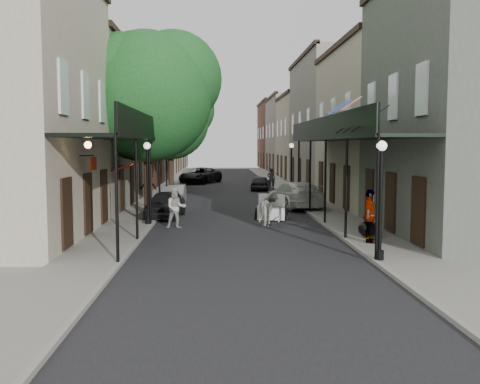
{
  "coord_description": "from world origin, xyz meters",
  "views": [
    {
      "loc": [
        -0.95,
        -18.24,
        3.68
      ],
      "look_at": [
        0.06,
        5.57,
        1.6
      ],
      "focal_mm": 40.0,
      "sensor_mm": 36.0,
      "label": 1
    }
  ],
  "objects": [
    {
      "name": "car_right_near",
      "position": [
        3.6,
        12.8,
        0.78
      ],
      "size": [
        3.21,
        5.72,
        1.57
      ],
      "primitive_type": "imported",
      "rotation": [
        0.0,
        0.0,
        3.34
      ],
      "color": "silver",
      "rests_on": "ground"
    },
    {
      "name": "carriage",
      "position": [
        1.79,
        8.41,
        1.01
      ],
      "size": [
        1.79,
        2.46,
        2.61
      ],
      "rotation": [
        0.0,
        0.0,
        -0.14
      ],
      "color": "black",
      "rests_on": "ground"
    },
    {
      "name": "pedestrian_walking",
      "position": [
        -2.79,
        5.41,
        0.92
      ],
      "size": [
        1.03,
        0.88,
        1.85
      ],
      "primitive_type": "imported",
      "rotation": [
        0.0,
        0.0,
        0.23
      ],
      "color": "#B5B3AA",
      "rests_on": "ground"
    },
    {
      "name": "lamppost_left",
      "position": [
        -4.1,
        6.0,
        2.05
      ],
      "size": [
        0.32,
        0.32,
        3.71
      ],
      "color": "black",
      "rests_on": "sidewalk_left"
    },
    {
      "name": "horse",
      "position": [
        1.46,
        6.0,
        0.78
      ],
      "size": [
        1.09,
        1.95,
        1.56
      ],
      "primitive_type": "imported",
      "rotation": [
        0.0,
        0.0,
        3.0
      ],
      "color": "silver",
      "rests_on": "ground"
    },
    {
      "name": "lamppost_right_near",
      "position": [
        4.1,
        -2.0,
        2.05
      ],
      "size": [
        0.32,
        0.32,
        3.71
      ],
      "color": "black",
      "rests_on": "sidewalk_right"
    },
    {
      "name": "lamppost_right_far",
      "position": [
        4.1,
        18.0,
        2.05
      ],
      "size": [
        0.32,
        0.32,
        3.71
      ],
      "color": "black",
      "rests_on": "sidewalk_right"
    },
    {
      "name": "car_left_far",
      "position": [
        -2.6,
        33.72,
        0.77
      ],
      "size": [
        4.57,
        6.1,
        1.54
      ],
      "primitive_type": "imported",
      "rotation": [
        0.0,
        0.0,
        -0.41
      ],
      "color": "black",
      "rests_on": "ground"
    },
    {
      "name": "car_left_mid",
      "position": [
        -3.6,
        14.0,
        0.63
      ],
      "size": [
        1.37,
        3.83,
        1.26
      ],
      "primitive_type": "imported",
      "rotation": [
        0.0,
        0.0,
        -0.01
      ],
      "color": "gray",
      "rests_on": "ground"
    },
    {
      "name": "tree_near",
      "position": [
        -4.2,
        10.18,
        6.49
      ],
      "size": [
        7.31,
        6.8,
        9.63
      ],
      "color": "#382619",
      "rests_on": "sidewalk_left"
    },
    {
      "name": "tree_far",
      "position": [
        -4.25,
        24.18,
        5.84
      ],
      "size": [
        6.45,
        6.0,
        8.61
      ],
      "color": "#382619",
      "rests_on": "sidewalk_left"
    },
    {
      "name": "gallery_right",
      "position": [
        4.79,
        6.98,
        4.05
      ],
      "size": [
        2.2,
        18.05,
        4.88
      ],
      "color": "black",
      "rests_on": "sidewalk_right"
    },
    {
      "name": "trash_bags",
      "position": [
        5.02,
        2.41,
        0.4
      ],
      "size": [
        0.96,
        1.11,
        0.59
      ],
      "color": "black",
      "rests_on": "sidewalk_right"
    },
    {
      "name": "building_row_right",
      "position": [
        8.6,
        30.0,
        5.25
      ],
      "size": [
        5.0,
        80.0,
        10.5
      ],
      "primitive_type": "cube",
      "color": "gray",
      "rests_on": "ground"
    },
    {
      "name": "car_left_near",
      "position": [
        -3.6,
        9.0,
        0.69
      ],
      "size": [
        2.02,
        4.18,
        1.38
      ],
      "primitive_type": "imported",
      "rotation": [
        0.0,
        0.0,
        -0.1
      ],
      "color": "black",
      "rests_on": "ground"
    },
    {
      "name": "ground",
      "position": [
        0.0,
        0.0,
        0.0
      ],
      "size": [
        140.0,
        140.0,
        0.0
      ],
      "primitive_type": "plane",
      "color": "gray",
      "rests_on": "ground"
    },
    {
      "name": "car_right_far",
      "position": [
        2.6,
        25.43,
        0.61
      ],
      "size": [
        1.97,
        3.75,
        1.22
      ],
      "primitive_type": "imported",
      "rotation": [
        0.0,
        0.0,
        2.99
      ],
      "color": "black",
      "rests_on": "ground"
    },
    {
      "name": "gallery_left",
      "position": [
        -4.79,
        6.98,
        4.05
      ],
      "size": [
        2.2,
        18.05,
        4.88
      ],
      "color": "black",
      "rests_on": "sidewalk_left"
    },
    {
      "name": "pedestrian_sidewalk_left",
      "position": [
        -5.54,
        17.44,
        0.97
      ],
      "size": [
        1.16,
        0.73,
        1.71
      ],
      "primitive_type": "imported",
      "rotation": [
        0.0,
        0.0,
        3.23
      ],
      "color": "gray",
      "rests_on": "sidewalk_left"
    },
    {
      "name": "pedestrian_sidewalk_right",
      "position": [
        4.62,
        0.94,
        1.1
      ],
      "size": [
        0.87,
        1.25,
        1.96
      ],
      "primitive_type": "imported",
      "rotation": [
        0.0,
        0.0,
        1.2
      ],
      "color": "gray",
      "rests_on": "sidewalk_right"
    },
    {
      "name": "road",
      "position": [
        0.0,
        20.0,
        0.01
      ],
      "size": [
        8.0,
        90.0,
        0.01
      ],
      "primitive_type": "cube",
      "color": "black",
      "rests_on": "ground"
    },
    {
      "name": "building_row_left",
      "position": [
        -8.6,
        30.0,
        5.25
      ],
      "size": [
        5.0,
        80.0,
        10.5
      ],
      "primitive_type": "cube",
      "color": "#B6AE92",
      "rests_on": "ground"
    },
    {
      "name": "sidewalk_left",
      "position": [
        -5.0,
        20.0,
        0.06
      ],
      "size": [
        2.2,
        90.0,
        0.12
      ],
      "primitive_type": "cube",
      "color": "gray",
      "rests_on": "ground"
    },
    {
      "name": "sidewalk_right",
      "position": [
        5.0,
        20.0,
        0.06
      ],
      "size": [
        2.2,
        90.0,
        0.12
      ],
      "primitive_type": "cube",
      "color": "gray",
      "rests_on": "ground"
    }
  ]
}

